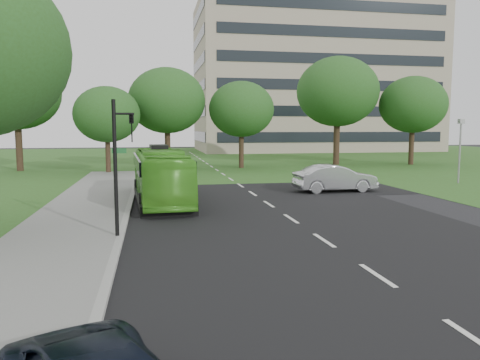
{
  "coord_description": "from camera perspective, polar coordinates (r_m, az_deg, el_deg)",
  "views": [
    {
      "loc": [
        -5.9,
        -17.36,
        3.99
      ],
      "look_at": [
        -2.0,
        3.48,
        1.6
      ],
      "focal_mm": 35.0,
      "sensor_mm": 36.0,
      "label": 1
    }
  ],
  "objects": [
    {
      "name": "tree_park_e",
      "position": [
        53.65,
        20.35,
        8.6
      ],
      "size": [
        7.07,
        7.07,
        9.42
      ],
      "color": "black",
      "rests_on": "ground"
    },
    {
      "name": "tree_park_b",
      "position": [
        46.09,
        -8.9,
        9.53
      ],
      "size": [
        7.41,
        7.41,
        9.71
      ],
      "color": "black",
      "rests_on": "ground"
    },
    {
      "name": "tree_park_f",
      "position": [
        47.55,
        -25.62,
        9.55
      ],
      "size": [
        7.82,
        7.82,
        10.44
      ],
      "color": "black",
      "rests_on": "ground"
    },
    {
      "name": "traffic_light",
      "position": [
        16.96,
        -14.46,
        2.59
      ],
      "size": [
        0.79,
        0.21,
        4.96
      ],
      "rotation": [
        0.0,
        0.0,
        -0.07
      ],
      "color": "black",
      "rests_on": "ground"
    },
    {
      "name": "tree_park_d",
      "position": [
        51.33,
        11.82,
        10.48
      ],
      "size": [
        8.65,
        8.65,
        11.43
      ],
      "color": "black",
      "rests_on": "ground"
    },
    {
      "name": "office_building",
      "position": [
        84.5,
        8.9,
        12.13
      ],
      "size": [
        40.1,
        20.1,
        25.0
      ],
      "color": "#A08F7C",
      "rests_on": "ground"
    },
    {
      "name": "ground",
      "position": [
        18.77,
        8.02,
        -5.91
      ],
      "size": [
        160.0,
        160.0,
        0.0
      ],
      "primitive_type": "plane",
      "color": "black",
      "rests_on": "ground"
    },
    {
      "name": "tree_park_a",
      "position": [
        41.98,
        -15.94,
        7.69
      ],
      "size": [
        5.65,
        5.65,
        7.51
      ],
      "color": "black",
      "rests_on": "ground"
    },
    {
      "name": "camera_pole",
      "position": [
        36.9,
        25.26,
        4.21
      ],
      "size": [
        0.39,
        0.34,
        4.58
      ],
      "rotation": [
        0.0,
        0.0,
        0.04
      ],
      "color": "gray",
      "rests_on": "ground"
    },
    {
      "name": "sedan",
      "position": [
        29.71,
        11.5,
        0.22
      ],
      "size": [
        5.17,
        1.96,
        1.68
      ],
      "primitive_type": "imported",
      "rotation": [
        0.0,
        0.0,
        1.61
      ],
      "color": "#B6B7BB",
      "rests_on": "ground"
    },
    {
      "name": "street_surfaces",
      "position": [
        40.69,
        -2.75,
        0.83
      ],
      "size": [
        120.0,
        120.0,
        0.15
      ],
      "color": "black",
      "rests_on": "ground"
    },
    {
      "name": "bus",
      "position": [
        25.4,
        -9.65,
        0.52
      ],
      "size": [
        3.05,
        10.3,
        2.83
      ],
      "primitive_type": "imported",
      "rotation": [
        0.0,
        0.0,
        0.07
      ],
      "color": "green",
      "rests_on": "ground"
    },
    {
      "name": "tree_park_c",
      "position": [
        46.24,
        0.16,
        8.62
      ],
      "size": [
        6.39,
        6.39,
        8.49
      ],
      "color": "black",
      "rests_on": "ground"
    }
  ]
}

